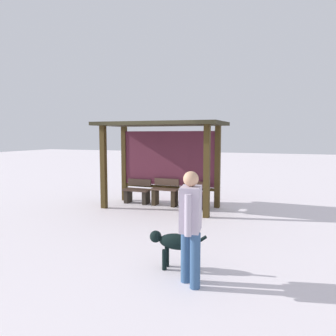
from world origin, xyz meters
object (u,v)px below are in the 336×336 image
at_px(bench_center_inside, 165,194).
at_px(bench_right_inside, 195,197).
at_px(bench_left_inside, 137,193).
at_px(bus_shelter, 163,143).
at_px(dog, 174,243).
at_px(person_walking, 191,220).

relative_size(bench_center_inside, bench_right_inside, 1.00).
relative_size(bench_left_inside, bench_right_inside, 1.00).
distance_m(bus_shelter, dog, 4.68).
distance_m(bus_shelter, person_walking, 5.09).
height_order(bench_left_inside, bench_right_inside, bench_right_inside).
bearing_deg(person_walking, bench_right_inside, 105.85).
xyz_separation_m(bench_left_inside, person_walking, (3.12, -4.62, 0.60)).
xyz_separation_m(bench_center_inside, dog, (1.83, -4.20, 0.07)).
xyz_separation_m(bench_left_inside, bench_right_inside, (1.81, 0.00, 0.01)).
xyz_separation_m(bench_right_inside, person_walking, (1.31, -4.62, 0.59)).
distance_m(bench_center_inside, bench_right_inside, 0.91).
bearing_deg(person_walking, dog, 133.15).
height_order(bench_left_inside, person_walking, person_walking).
bearing_deg(bus_shelter, bench_center_inside, 90.00).
relative_size(bus_shelter, dog, 3.91).
bearing_deg(person_walking, bench_left_inside, 124.07).
xyz_separation_m(person_walking, dog, (-0.39, 0.42, -0.50)).
relative_size(bus_shelter, person_walking, 2.22).
height_order(bench_center_inside, bench_right_inside, bench_center_inside).
relative_size(bus_shelter, bench_right_inside, 4.35).
bearing_deg(bench_center_inside, bus_shelter, -90.00).
bearing_deg(bus_shelter, dog, -65.84).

